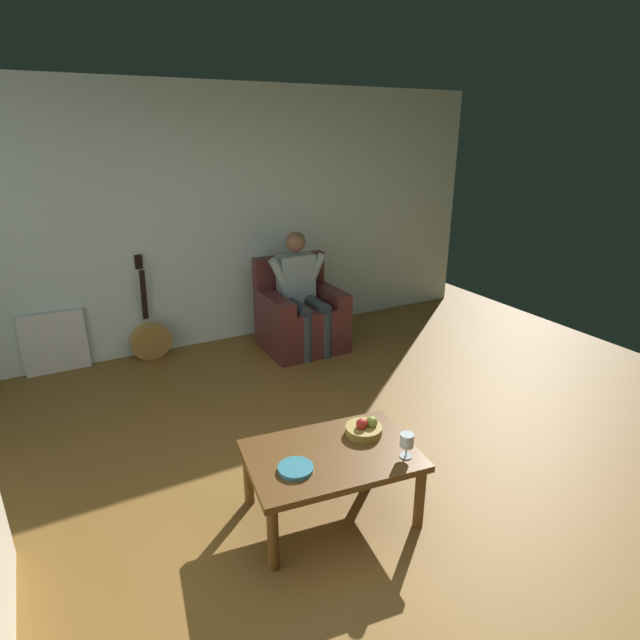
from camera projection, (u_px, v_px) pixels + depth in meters
ground_plane at (381, 507)px, 3.11m from camera, size 7.30×7.30×0.00m
wall_back at (214, 220)px, 5.20m from camera, size 6.28×0.06×2.60m
armchair at (300, 317)px, 5.31m from camera, size 0.78×0.72×0.94m
person_seated at (302, 289)px, 5.17m from camera, size 0.63×0.61×1.21m
coffee_table at (332, 461)px, 2.93m from camera, size 1.03×0.75×0.43m
guitar at (150, 337)px, 5.05m from camera, size 0.39×0.28×1.04m
radiator at (55, 343)px, 4.77m from camera, size 0.56×0.06×0.58m
wine_glass_near at (407, 442)px, 2.84m from camera, size 0.08×0.08×0.14m
fruit_bowl at (364, 429)px, 3.08m from camera, size 0.22×0.22×0.11m
decorative_dish at (296, 468)px, 2.75m from camera, size 0.19×0.19×0.02m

